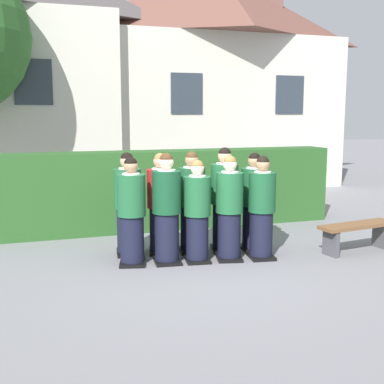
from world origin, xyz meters
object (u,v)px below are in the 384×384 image
at_px(student_front_row_2, 197,214).
at_px(student_rear_row_3, 224,202).
at_px(student_front_row_0, 132,214).
at_px(student_rear_row_4, 254,204).
at_px(student_in_red_blazer, 160,206).
at_px(student_rear_row_0, 128,206).
at_px(student_rear_row_2, 192,205).
at_px(student_front_row_1, 167,211).
at_px(student_front_row_4, 262,210).
at_px(student_front_row_3, 229,211).
at_px(wooden_bench, 357,231).

distance_m(student_front_row_2, student_rear_row_3, 0.76).
relative_size(student_front_row_0, student_rear_row_4, 1.00).
bearing_deg(student_in_red_blazer, student_rear_row_0, 171.29).
height_order(student_front_row_2, student_rear_row_3, student_rear_row_3).
relative_size(student_front_row_0, student_rear_row_2, 0.98).
height_order(student_front_row_0, student_rear_row_2, student_rear_row_2).
distance_m(student_front_row_1, student_rear_row_0, 0.79).
xyz_separation_m(student_front_row_4, student_rear_row_4, (0.08, 0.48, 0.01)).
relative_size(student_front_row_2, student_in_red_blazer, 0.96).
relative_size(student_front_row_0, student_front_row_1, 0.97).
xyz_separation_m(student_front_row_3, student_rear_row_4, (0.60, 0.39, 0.00)).
distance_m(student_front_row_0, student_rear_row_3, 1.64).
distance_m(student_rear_row_0, student_rear_row_3, 1.59).
xyz_separation_m(student_rear_row_2, student_rear_row_4, (1.03, -0.19, -0.02)).
height_order(student_rear_row_0, student_rear_row_2, student_rear_row_2).
bearing_deg(student_rear_row_2, student_in_red_blazer, 167.00).
xyz_separation_m(student_rear_row_0, student_rear_row_2, (1.02, -0.19, 0.00)).
xyz_separation_m(student_front_row_3, student_rear_row_2, (-0.43, 0.58, 0.02)).
relative_size(student_front_row_1, student_front_row_3, 1.03).
bearing_deg(student_front_row_2, wooden_bench, -6.93).
height_order(student_front_row_1, student_rear_row_4, student_front_row_1).
xyz_separation_m(student_front_row_0, student_front_row_4, (2.01, -0.30, -0.01)).
distance_m(student_front_row_3, student_rear_row_4, 0.71).
relative_size(student_in_red_blazer, student_rear_row_3, 0.95).
height_order(student_front_row_0, student_rear_row_0, student_rear_row_0).
bearing_deg(wooden_bench, student_front_row_4, 173.94).
distance_m(student_front_row_1, student_front_row_2, 0.48).
relative_size(student_front_row_1, student_in_red_blazer, 1.03).
bearing_deg(student_rear_row_3, student_in_red_blazer, 169.68).
relative_size(student_front_row_3, wooden_bench, 1.14).
height_order(student_front_row_0, student_front_row_3, student_front_row_0).
distance_m(student_front_row_3, student_rear_row_0, 1.64).
height_order(student_rear_row_2, wooden_bench, student_rear_row_2).
distance_m(student_front_row_4, student_rear_row_0, 2.14).
relative_size(student_front_row_1, student_rear_row_0, 1.02).
bearing_deg(student_front_row_1, wooden_bench, -7.29).
bearing_deg(student_front_row_3, student_front_row_1, 172.02).
bearing_deg(student_front_row_4, student_in_red_blazer, 151.50).
bearing_deg(student_front_row_1, student_front_row_2, -9.34).
bearing_deg(student_rear_row_3, student_rear_row_4, -12.99).
height_order(student_rear_row_0, student_rear_row_4, student_rear_row_0).
bearing_deg(student_in_red_blazer, student_front_row_2, -56.18).
relative_size(student_front_row_0, student_rear_row_0, 0.98).
height_order(student_front_row_3, student_rear_row_2, student_rear_row_2).
height_order(student_front_row_4, student_rear_row_2, student_rear_row_2).
bearing_deg(student_rear_row_4, student_in_red_blazer, 168.83).
xyz_separation_m(student_rear_row_0, wooden_bench, (3.62, -1.04, -0.44)).
relative_size(student_front_row_4, student_in_red_blazer, 0.99).
xyz_separation_m(student_front_row_0, student_rear_row_4, (2.10, 0.18, -0.00)).
relative_size(student_rear_row_2, student_rear_row_3, 0.97).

